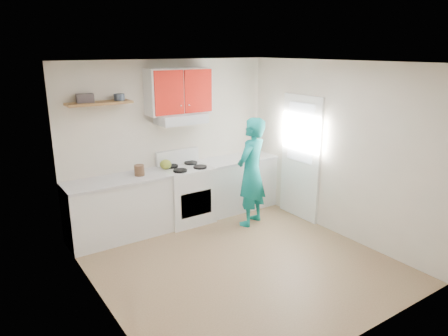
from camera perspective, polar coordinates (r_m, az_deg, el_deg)
floor at (r=5.71m, az=1.89°, el=-12.70°), size 3.80×3.80×0.00m
ceiling at (r=5.00m, az=2.17°, el=14.38°), size 3.60×3.80×0.04m
back_wall at (r=6.79m, az=-7.46°, el=3.66°), size 3.60×0.04×2.60m
front_wall at (r=3.92m, az=18.66°, el=-6.53°), size 3.60×0.04×2.60m
left_wall at (r=4.44m, az=-17.17°, el=-3.71°), size 0.04×3.80×2.60m
right_wall at (r=6.40m, az=15.19°, el=2.46°), size 0.04×3.80×2.60m
door at (r=6.91m, az=10.54°, el=1.40°), size 0.05×0.85×2.05m
door_glass at (r=6.80m, az=10.56°, el=4.83°), size 0.01×0.55×0.95m
counter_left at (r=6.38m, az=-14.34°, el=-5.53°), size 1.52×0.60×0.90m
counter_right at (r=7.33m, az=1.82°, el=-2.15°), size 1.32×0.60×0.90m
stove at (r=6.79m, az=-5.21°, el=-3.66°), size 0.76×0.65×0.92m
range_hood at (r=6.56m, az=-5.93°, el=6.80°), size 0.76×0.44×0.15m
upper_cabinets at (r=6.56m, az=-6.27°, el=10.52°), size 1.02×0.33×0.70m
shelf at (r=6.10m, az=-16.84°, el=8.57°), size 0.90×0.30×0.04m
books at (r=6.08m, az=-18.64°, el=9.12°), size 0.25×0.20×0.12m
tin at (r=6.19m, az=-14.27°, el=9.47°), size 0.19×0.19×0.09m
kettle at (r=6.57m, az=-8.07°, el=0.50°), size 0.22×0.22×0.16m
crock at (r=6.31m, az=-11.61°, el=-0.40°), size 0.16×0.16×0.18m
cutting_board at (r=7.00m, az=1.02°, el=0.87°), size 0.31×0.26×0.02m
silicone_mat at (r=7.33m, az=3.52°, el=1.52°), size 0.35×0.31×0.01m
person at (r=6.55m, az=3.80°, el=-0.57°), size 0.75×0.64×1.74m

